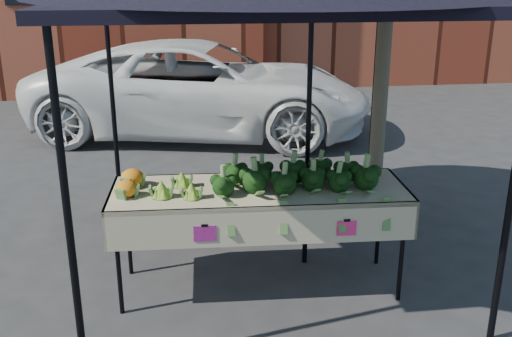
% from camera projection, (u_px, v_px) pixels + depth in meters
% --- Properties ---
extents(ground, '(90.00, 90.00, 0.00)m').
position_uv_depth(ground, '(281.00, 281.00, 5.14)').
color(ground, '#2B2B2E').
extents(table, '(2.43, 0.91, 0.90)m').
position_uv_depth(table, '(259.00, 238.00, 4.92)').
color(table, '#BEB193').
rests_on(table, ground).
extents(canopy, '(3.16, 3.16, 2.74)m').
position_uv_depth(canopy, '(267.00, 118.00, 5.07)').
color(canopy, black).
rests_on(canopy, ground).
extents(broccoli_heap, '(1.36, 0.56, 0.25)m').
position_uv_depth(broccoli_heap, '(292.00, 171.00, 4.79)').
color(broccoli_heap, black).
rests_on(broccoli_heap, table).
extents(romanesco_cluster, '(0.42, 0.46, 0.19)m').
position_uv_depth(romanesco_cluster, '(176.00, 181.00, 4.64)').
color(romanesco_cluster, '#94BA36').
rests_on(romanesco_cluster, table).
extents(cauliflower_pair, '(0.22, 0.42, 0.17)m').
position_uv_depth(cauliflower_pair, '(129.00, 181.00, 4.68)').
color(cauliflower_pair, orange).
rests_on(cauliflower_pair, table).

